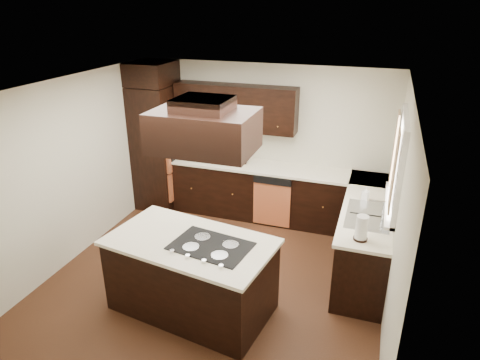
# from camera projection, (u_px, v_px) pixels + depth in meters

# --- Properties ---
(floor) EXTENTS (4.20, 4.20, 0.02)m
(floor) POSITION_uv_depth(u_px,v_px,m) (219.00, 275.00, 5.74)
(floor) COLOR brown
(floor) RESTS_ON ground
(ceiling) EXTENTS (4.20, 4.20, 0.02)m
(ceiling) POSITION_uv_depth(u_px,v_px,m) (214.00, 86.00, 4.76)
(ceiling) COLOR white
(ceiling) RESTS_ON ground
(wall_back) EXTENTS (4.20, 0.02, 2.50)m
(wall_back) POSITION_uv_depth(u_px,v_px,m) (263.00, 140.00, 7.09)
(wall_back) COLOR beige
(wall_back) RESTS_ON ground
(wall_front) EXTENTS (4.20, 0.02, 2.50)m
(wall_front) POSITION_uv_depth(u_px,v_px,m) (119.00, 292.00, 3.41)
(wall_front) COLOR beige
(wall_front) RESTS_ON ground
(wall_left) EXTENTS (0.02, 4.20, 2.50)m
(wall_left) POSITION_uv_depth(u_px,v_px,m) (74.00, 169.00, 5.87)
(wall_left) COLOR beige
(wall_left) RESTS_ON ground
(wall_right) EXTENTS (0.02, 4.20, 2.50)m
(wall_right) POSITION_uv_depth(u_px,v_px,m) (398.00, 215.00, 4.62)
(wall_right) COLOR beige
(wall_right) RESTS_ON ground
(oven_column) EXTENTS (0.65, 0.75, 2.12)m
(oven_column) POSITION_uv_depth(u_px,v_px,m) (157.00, 148.00, 7.33)
(oven_column) COLOR black
(oven_column) RESTS_ON floor
(wall_oven_face) EXTENTS (0.05, 0.62, 0.78)m
(wall_oven_face) POSITION_uv_depth(u_px,v_px,m) (175.00, 146.00, 7.21)
(wall_oven_face) COLOR #D76B3D
(wall_oven_face) RESTS_ON oven_column
(base_cabinets_back) EXTENTS (2.93, 0.60, 0.88)m
(base_cabinets_back) POSITION_uv_depth(u_px,v_px,m) (259.00, 192.00, 7.12)
(base_cabinets_back) COLOR black
(base_cabinets_back) RESTS_ON floor
(base_cabinets_right) EXTENTS (0.60, 2.40, 0.88)m
(base_cabinets_right) POSITION_uv_depth(u_px,v_px,m) (365.00, 235.00, 5.82)
(base_cabinets_right) COLOR black
(base_cabinets_right) RESTS_ON floor
(countertop_back) EXTENTS (2.93, 0.63, 0.04)m
(countertop_back) POSITION_uv_depth(u_px,v_px,m) (260.00, 167.00, 6.93)
(countertop_back) COLOR white
(countertop_back) RESTS_ON base_cabinets_back
(countertop_right) EXTENTS (0.63, 2.40, 0.04)m
(countertop_right) POSITION_uv_depth(u_px,v_px,m) (368.00, 205.00, 5.64)
(countertop_right) COLOR white
(countertop_right) RESTS_ON base_cabinets_right
(upper_cabinets) EXTENTS (2.00, 0.34, 0.72)m
(upper_cabinets) POSITION_uv_depth(u_px,v_px,m) (235.00, 107.00, 6.84)
(upper_cabinets) COLOR black
(upper_cabinets) RESTS_ON wall_back
(dishwasher_front) EXTENTS (0.60, 0.05, 0.72)m
(dishwasher_front) POSITION_uv_depth(u_px,v_px,m) (272.00, 204.00, 6.80)
(dishwasher_front) COLOR #D76B3D
(dishwasher_front) RESTS_ON floor
(window_frame) EXTENTS (0.06, 1.32, 1.12)m
(window_frame) POSITION_uv_depth(u_px,v_px,m) (399.00, 163.00, 4.96)
(window_frame) COLOR white
(window_frame) RESTS_ON wall_right
(window_pane) EXTENTS (0.00, 1.20, 1.00)m
(window_pane) POSITION_uv_depth(u_px,v_px,m) (402.00, 163.00, 4.95)
(window_pane) COLOR white
(window_pane) RESTS_ON wall_right
(curtain_left) EXTENTS (0.02, 0.34, 0.90)m
(curtain_left) POSITION_uv_depth(u_px,v_px,m) (394.00, 171.00, 4.59)
(curtain_left) COLOR beige
(curtain_left) RESTS_ON wall_right
(curtain_right) EXTENTS (0.02, 0.34, 0.90)m
(curtain_right) POSITION_uv_depth(u_px,v_px,m) (394.00, 148.00, 5.32)
(curtain_right) COLOR beige
(curtain_right) RESTS_ON wall_right
(sink_rim) EXTENTS (0.52, 0.84, 0.01)m
(sink_rim) POSITION_uv_depth(u_px,v_px,m) (368.00, 215.00, 5.32)
(sink_rim) COLOR silver
(sink_rim) RESTS_ON countertop_right
(island) EXTENTS (1.92, 1.23, 0.88)m
(island) POSITION_uv_depth(u_px,v_px,m) (192.00, 276.00, 4.96)
(island) COLOR black
(island) RESTS_ON floor
(island_top) EXTENTS (1.99, 1.31, 0.04)m
(island_top) POSITION_uv_depth(u_px,v_px,m) (190.00, 242.00, 4.78)
(island_top) COLOR white
(island_top) RESTS_ON island
(cooktop) EXTENTS (0.92, 0.68, 0.01)m
(cooktop) POSITION_uv_depth(u_px,v_px,m) (211.00, 246.00, 4.65)
(cooktop) COLOR black
(cooktop) RESTS_ON island_top
(range_hood) EXTENTS (1.05, 0.72, 0.42)m
(range_hood) POSITION_uv_depth(u_px,v_px,m) (204.00, 131.00, 4.38)
(range_hood) COLOR black
(range_hood) RESTS_ON ceiling
(hood_duct) EXTENTS (0.55, 0.50, 0.13)m
(hood_duct) POSITION_uv_depth(u_px,v_px,m) (203.00, 104.00, 4.28)
(hood_duct) COLOR black
(hood_duct) RESTS_ON ceiling
(blender_base) EXTENTS (0.15, 0.15, 0.10)m
(blender_base) POSITION_uv_depth(u_px,v_px,m) (188.00, 155.00, 7.25)
(blender_base) COLOR silver
(blender_base) RESTS_ON countertop_back
(blender_pitcher) EXTENTS (0.13, 0.13, 0.26)m
(blender_pitcher) POSITION_uv_depth(u_px,v_px,m) (188.00, 145.00, 7.18)
(blender_pitcher) COLOR silver
(blender_pitcher) RESTS_ON blender_base
(spice_rack) EXTENTS (0.33, 0.13, 0.27)m
(spice_rack) POSITION_uv_depth(u_px,v_px,m) (237.00, 155.00, 6.98)
(spice_rack) COLOR black
(spice_rack) RESTS_ON countertop_back
(mixing_bowl) EXTENTS (0.31, 0.31, 0.06)m
(mixing_bowl) POSITION_uv_depth(u_px,v_px,m) (193.00, 157.00, 7.21)
(mixing_bowl) COLOR white
(mixing_bowl) RESTS_ON countertop_back
(soap_bottle) EXTENTS (0.10, 0.11, 0.19)m
(soap_bottle) POSITION_uv_depth(u_px,v_px,m) (365.00, 193.00, 5.71)
(soap_bottle) COLOR white
(soap_bottle) RESTS_ON countertop_right
(paper_towel) EXTENTS (0.18, 0.18, 0.30)m
(paper_towel) POSITION_uv_depth(u_px,v_px,m) (362.00, 228.00, 4.73)
(paper_towel) COLOR white
(paper_towel) RESTS_ON countertop_right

